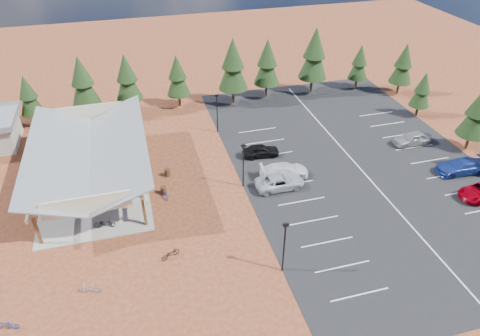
% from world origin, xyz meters
% --- Properties ---
extents(ground, '(140.00, 140.00, 0.00)m').
position_xyz_m(ground, '(0.00, 0.00, 0.00)').
color(ground, '#5D2718').
rests_on(ground, ground).
extents(asphalt_lot, '(27.00, 44.00, 0.04)m').
position_xyz_m(asphalt_lot, '(18.50, 3.00, 0.02)').
color(asphalt_lot, black).
rests_on(asphalt_lot, ground).
extents(concrete_pad, '(10.60, 18.60, 0.10)m').
position_xyz_m(concrete_pad, '(-10.00, 7.00, 0.05)').
color(concrete_pad, gray).
rests_on(concrete_pad, ground).
extents(bike_pavilion, '(11.65, 19.40, 4.97)m').
position_xyz_m(bike_pavilion, '(-10.00, 7.00, 3.82)').
color(bike_pavilion, '#543518').
rests_on(bike_pavilion, concrete_pad).
extents(lamp_post_0, '(0.50, 0.25, 5.14)m').
position_xyz_m(lamp_post_0, '(5.00, -10.00, 2.98)').
color(lamp_post_0, black).
rests_on(lamp_post_0, ground).
extents(lamp_post_1, '(0.50, 0.25, 5.14)m').
position_xyz_m(lamp_post_1, '(5.00, 2.00, 2.98)').
color(lamp_post_1, black).
rests_on(lamp_post_1, ground).
extents(lamp_post_2, '(0.50, 0.25, 5.14)m').
position_xyz_m(lamp_post_2, '(5.00, 14.00, 2.98)').
color(lamp_post_2, black).
rests_on(lamp_post_2, ground).
extents(trash_bin_0, '(0.60, 0.60, 0.90)m').
position_xyz_m(trash_bin_0, '(-3.21, 2.97, 0.45)').
color(trash_bin_0, '#402A17').
rests_on(trash_bin_0, ground).
extents(trash_bin_1, '(0.60, 0.60, 0.90)m').
position_xyz_m(trash_bin_1, '(-2.41, 6.01, 0.45)').
color(trash_bin_1, '#402A17').
rests_on(trash_bin_1, ground).
extents(pine_1, '(2.89, 2.89, 6.74)m').
position_xyz_m(pine_1, '(-17.55, 22.36, 4.11)').
color(pine_1, '#382314').
rests_on(pine_1, ground).
extents(pine_2, '(3.70, 3.70, 8.63)m').
position_xyz_m(pine_2, '(-10.75, 22.30, 5.27)').
color(pine_2, '#382314').
rests_on(pine_2, ground).
extents(pine_3, '(3.54, 3.54, 8.24)m').
position_xyz_m(pine_3, '(-5.18, 22.62, 5.03)').
color(pine_3, '#382314').
rests_on(pine_3, ground).
extents(pine_4, '(3.21, 3.21, 7.49)m').
position_xyz_m(pine_4, '(1.47, 22.65, 4.57)').
color(pine_4, '#382314').
rests_on(pine_4, ground).
extents(pine_5, '(4.05, 4.05, 9.44)m').
position_xyz_m(pine_5, '(9.03, 21.58, 5.77)').
color(pine_5, '#382314').
rests_on(pine_5, ground).
extents(pine_6, '(3.69, 3.69, 8.59)m').
position_xyz_m(pine_6, '(14.24, 22.41, 5.24)').
color(pine_6, '#382314').
rests_on(pine_6, ground).
extents(pine_7, '(4.19, 4.19, 9.75)m').
position_xyz_m(pine_7, '(21.20, 22.02, 5.96)').
color(pine_7, '#382314').
rests_on(pine_7, ground).
extents(pine_8, '(2.89, 2.89, 6.74)m').
position_xyz_m(pine_8, '(28.45, 21.63, 4.11)').
color(pine_8, '#382314').
rests_on(pine_8, ground).
extents(pine_11, '(3.43, 3.43, 8.00)m').
position_xyz_m(pine_11, '(32.80, 2.23, 4.88)').
color(pine_11, '#382314').
rests_on(pine_11, ground).
extents(pine_12, '(2.67, 2.67, 6.23)m').
position_xyz_m(pine_12, '(32.07, 11.22, 3.79)').
color(pine_12, '#382314').
rests_on(pine_12, ground).
extents(pine_13, '(3.27, 3.27, 7.61)m').
position_xyz_m(pine_13, '(33.49, 18.14, 4.65)').
color(pine_13, '#382314').
rests_on(pine_13, ground).
extents(bike_0, '(1.78, 1.04, 0.89)m').
position_xyz_m(bike_0, '(-13.43, 2.04, 0.54)').
color(bike_0, black).
rests_on(bike_0, concrete_pad).
extents(bike_1, '(1.59, 0.77, 0.92)m').
position_xyz_m(bike_1, '(-12.41, 4.24, 0.56)').
color(bike_1, gray).
rests_on(bike_1, concrete_pad).
extents(bike_2, '(1.93, 1.12, 0.96)m').
position_xyz_m(bike_2, '(-11.83, 8.02, 0.58)').
color(bike_2, '#19539C').
rests_on(bike_2, concrete_pad).
extents(bike_3, '(1.76, 0.72, 1.03)m').
position_xyz_m(bike_3, '(-11.00, 13.84, 0.61)').
color(bike_3, maroon).
rests_on(bike_3, concrete_pad).
extents(bike_4, '(1.98, 0.96, 0.99)m').
position_xyz_m(bike_4, '(-9.10, -0.79, 0.60)').
color(bike_4, black).
rests_on(bike_4, concrete_pad).
extents(bike_5, '(1.93, 1.03, 1.12)m').
position_xyz_m(bike_5, '(-8.88, 4.67, 0.66)').
color(bike_5, gray).
rests_on(bike_5, concrete_pad).
extents(bike_6, '(1.70, 0.73, 0.87)m').
position_xyz_m(bike_6, '(-9.00, 7.10, 0.53)').
color(bike_6, '#234394').
rests_on(bike_6, concrete_pad).
extents(bike_7, '(1.83, 0.63, 1.08)m').
position_xyz_m(bike_7, '(-8.22, 14.80, 0.64)').
color(bike_7, maroon).
rests_on(bike_7, concrete_pad).
extents(bike_10, '(1.93, 1.13, 0.96)m').
position_xyz_m(bike_10, '(-16.07, -9.97, 0.48)').
color(bike_10, navy).
rests_on(bike_10, ground).
extents(bike_12, '(1.82, 1.25, 0.91)m').
position_xyz_m(bike_12, '(-3.73, -6.10, 0.45)').
color(bike_12, black).
rests_on(bike_12, ground).
extents(bike_13, '(1.80, 0.95, 1.04)m').
position_xyz_m(bike_13, '(-10.31, -8.19, 0.52)').
color(bike_13, gray).
rests_on(bike_13, ground).
extents(bike_14, '(0.89, 1.66, 0.83)m').
position_xyz_m(bike_14, '(-3.11, 2.29, 0.41)').
color(bike_14, navy).
rests_on(bike_14, ground).
extents(car_2, '(5.20, 2.49, 1.43)m').
position_xyz_m(car_2, '(8.62, 0.77, 0.76)').
color(car_2, '#B4B7BD').
rests_on(car_2, asphalt_lot).
extents(car_3, '(5.45, 2.65, 1.53)m').
position_xyz_m(car_3, '(9.76, 2.54, 0.80)').
color(car_3, silver).
rests_on(car_3, asphalt_lot).
extents(car_4, '(4.38, 2.09, 1.45)m').
position_xyz_m(car_4, '(8.54, 7.09, 0.76)').
color(car_4, black).
rests_on(car_4, asphalt_lot).
extents(car_7, '(5.57, 2.58, 1.58)m').
position_xyz_m(car_7, '(28.64, -1.87, 0.83)').
color(car_7, navy).
rests_on(car_7, asphalt_lot).
extents(car_8, '(4.62, 1.87, 1.57)m').
position_xyz_m(car_8, '(27.01, 4.79, 0.83)').
color(car_8, gray).
rests_on(car_8, asphalt_lot).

